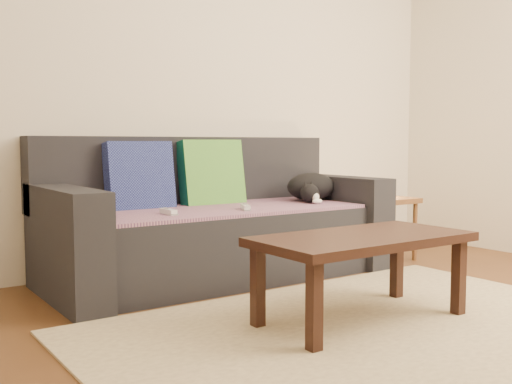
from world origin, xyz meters
The scene contains 13 objects.
ground centered at (0.00, 0.00, 0.00)m, with size 4.50×4.50×0.00m, color brown.
back_wall centered at (0.00, 2.00, 1.30)m, with size 4.50×0.04×2.60m, color beige.
sofa centered at (0.00, 1.57, 0.31)m, with size 2.10×0.94×0.87m.
throw_blanket centered at (0.00, 1.48, 0.43)m, with size 1.66×0.74×0.02m, color #492B52.
cushion_navy centered at (-0.43, 1.74, 0.63)m, with size 0.41×0.10×0.41m, color #101345.
cushion_green centered at (0.07, 1.74, 0.63)m, with size 0.43×0.11×0.43m, color #0B4938.
cat centered at (0.72, 1.51, 0.53)m, with size 0.43×0.39×0.19m.
wii_remote_a centered at (-0.44, 1.34, 0.46)m, with size 0.15×0.04×0.03m, color white.
wii_remote_b centered at (0.04, 1.29, 0.46)m, with size 0.15×0.04×0.03m, color white.
side_table centered at (1.28, 1.35, 0.37)m, with size 0.36×0.36×0.44m.
candle centered at (1.28, 1.35, 0.48)m, with size 0.06×0.06×0.09m.
rug centered at (0.00, 0.15, 0.01)m, with size 2.50×1.80×0.01m, color #C5B287.
coffee_table centered at (0.06, 0.35, 0.36)m, with size 1.02×0.51×0.41m.
Camera 1 is at (-1.89, -1.60, 0.83)m, focal length 42.00 mm.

